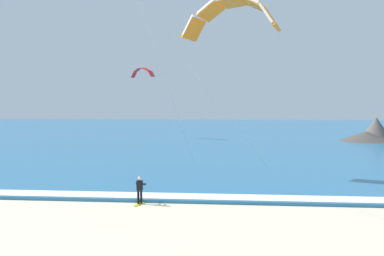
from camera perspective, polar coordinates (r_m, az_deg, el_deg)
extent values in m
cube|color=teal|center=(83.97, 2.48, -0.54)|extent=(200.00, 120.00, 0.20)
cube|color=white|center=(25.61, -3.12, -9.74)|extent=(200.00, 1.61, 0.04)
ellipsoid|color=yellow|center=(24.72, -7.52, -10.72)|extent=(0.79, 1.47, 0.05)
cube|color=black|center=(24.94, -7.40, -10.48)|extent=(0.17, 0.10, 0.04)
cube|color=black|center=(24.48, -7.64, -10.75)|extent=(0.17, 0.10, 0.04)
cylinder|color=black|center=(24.67, -7.74, -9.80)|extent=(0.14, 0.14, 0.84)
cylinder|color=black|center=(24.58, -7.32, -9.85)|extent=(0.14, 0.14, 0.84)
cube|color=black|center=(24.47, -7.54, -8.19)|extent=(0.38, 0.28, 0.60)
sphere|color=beige|center=(24.39, -7.55, -7.17)|extent=(0.22, 0.22, 0.22)
cylinder|color=black|center=(24.68, -7.74, -7.97)|extent=(0.22, 0.51, 0.22)
cylinder|color=black|center=(24.52, -6.99, -8.04)|extent=(0.22, 0.51, 0.22)
cylinder|color=black|center=(24.79, -7.13, -7.91)|extent=(0.54, 0.18, 0.04)
cube|color=#3F3F42|center=(24.62, -7.41, -8.64)|extent=(0.14, 0.11, 0.10)
cube|color=orange|center=(30.56, 11.20, 15.27)|extent=(1.70, 2.10, 1.91)
cube|color=white|center=(30.03, 10.60, 15.94)|extent=(1.11, 0.84, 1.62)
cube|color=orange|center=(31.83, 8.88, 17.26)|extent=(2.24, 2.31, 1.42)
cube|color=orange|center=(33.04, 5.81, 17.62)|extent=(2.47, 2.37, 0.60)
cube|color=orange|center=(33.92, 2.71, 16.44)|extent=(2.46, 2.22, 1.42)
cube|color=white|center=(33.45, 2.02, 17.04)|extent=(1.55, 1.15, 1.04)
cube|color=orange|center=(34.31, 0.21, 14.03)|extent=(2.13, 1.87, 1.91)
cube|color=white|center=(33.84, -0.50, 14.58)|extent=(1.14, 0.86, 1.62)
cylinder|color=#B2B2B7|center=(26.78, 2.66, 4.98)|extent=(8.52, 6.01, 11.16)
cylinder|color=#B2B2B7|center=(28.98, -3.10, 4.87)|extent=(2.57, 9.89, 11.16)
cube|color=red|center=(70.67, -8.36, 7.56)|extent=(1.03, 1.18, 1.04)
cube|color=white|center=(70.97, -8.14, 7.62)|extent=(0.65, 0.46, 0.92)
cube|color=red|center=(70.06, -7.89, 8.24)|extent=(1.32, 1.31, 0.73)
cube|color=white|center=(70.36, -7.67, 8.29)|extent=(0.91, 0.61, 0.59)
cube|color=red|center=(69.28, -7.21, 8.53)|extent=(1.41, 1.34, 0.25)
cube|color=white|center=(69.58, -6.98, 8.58)|extent=(0.98, 0.66, 0.12)
cube|color=red|center=(68.51, -6.47, 8.36)|extent=(1.38, 1.29, 0.73)
cube|color=white|center=(68.82, -6.25, 8.41)|extent=(0.91, 0.62, 0.59)
cube|color=red|center=(67.93, -5.85, 7.75)|extent=(1.16, 1.12, 1.04)
cube|color=white|center=(68.24, -5.63, 7.80)|extent=(0.66, 0.47, 0.92)
cone|color=#56514C|center=(69.56, 24.95, -0.19)|extent=(5.26, 5.26, 3.92)
cone|color=#47423D|center=(67.64, 23.76, -1.18)|extent=(8.67, 8.67, 1.73)
cone|color=#47423D|center=(67.74, 23.21, -1.23)|extent=(7.46, 7.46, 1.56)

